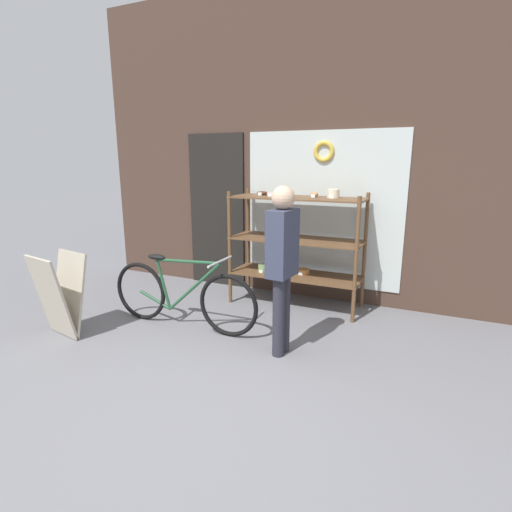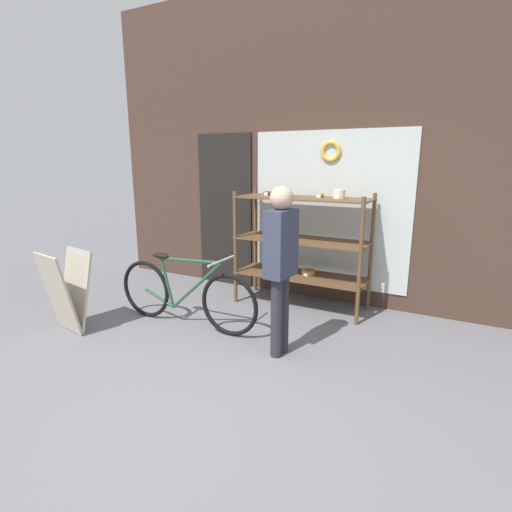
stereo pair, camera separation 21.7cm
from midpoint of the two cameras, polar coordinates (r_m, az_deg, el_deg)
ground_plane at (r=3.15m, az=-8.97°, el=-20.35°), size 30.00×30.00×0.00m
storefront_facade at (r=5.11m, az=9.61°, el=14.76°), size 6.09×0.13×3.84m
display_case at (r=4.80m, az=7.68°, el=2.43°), size 1.58×0.56×1.43m
bicycle at (r=4.33m, az=-8.79°, el=-5.42°), size 1.76×0.46×0.79m
sandwich_board at (r=4.52m, az=-24.18°, el=-4.68°), size 0.54×0.46×0.85m
pedestrian at (r=3.51m, az=5.31°, el=-0.57°), size 0.21×0.34×1.54m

